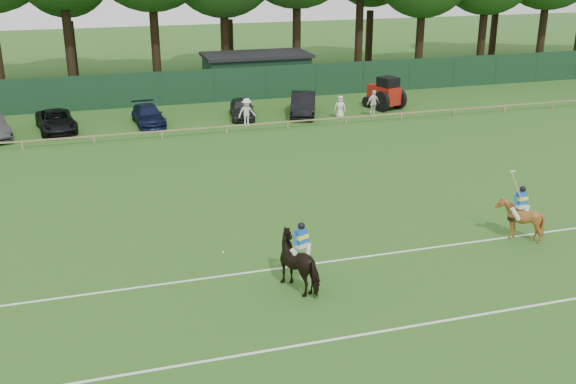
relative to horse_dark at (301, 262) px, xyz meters
name	(u,v)px	position (x,y,z in m)	size (l,w,h in m)	color
ground	(298,254)	(0.72, 2.58, -0.95)	(160.00, 160.00, 0.00)	#1E4C14
horse_dark	(301,262)	(0.00, 0.00, 0.00)	(1.02, 2.24, 1.89)	black
horse_chestnut	(519,219)	(9.54, 1.38, -0.11)	(1.36, 1.52, 1.68)	brown
suv_black	(56,121)	(-8.45, 24.24, -0.30)	(2.15, 4.67, 1.30)	black
sedan_navy	(148,115)	(-2.71, 24.25, -0.32)	(1.75, 4.30, 1.25)	#111736
hatch_grey	(242,108)	(3.59, 24.26, -0.29)	(1.56, 3.88, 1.32)	#2B2B2D
estate_black	(303,104)	(7.80, 23.79, -0.17)	(1.64, 4.71, 1.55)	black
spectator_left	(247,112)	(3.39, 22.06, -0.05)	(1.17, 0.67, 1.80)	silver
spectator_mid	(373,103)	(12.26, 22.03, -0.04)	(1.07, 0.44, 1.82)	silver
spectator_right	(340,107)	(9.90, 22.17, -0.17)	(0.76, 0.49, 1.55)	silver
rider_dark	(302,240)	(0.01, -0.01, 0.81)	(0.90, 0.58, 1.41)	silver
rider_chestnut	(521,202)	(9.54, 1.37, 0.65)	(0.94, 0.55, 2.05)	silver
polo_ball	(223,252)	(-2.02, 3.43, -0.90)	(0.09, 0.09, 0.09)	silver
pitch_lines	(330,296)	(0.72, -0.92, -0.94)	(60.00, 5.10, 0.01)	silver
pitch_rail	(211,128)	(0.72, 20.58, -0.50)	(62.10, 0.10, 0.50)	#997F5B
perimeter_fence	(187,87)	(0.72, 29.58, 0.30)	(92.08, 0.08, 2.50)	#14351E
utility_shed	(256,72)	(6.72, 32.58, 0.59)	(8.40, 4.40, 3.04)	#14331E
tree_row	(197,83)	(2.72, 37.58, -0.95)	(96.00, 12.00, 21.00)	#26561C
tractor	(385,94)	(14.03, 23.94, 0.15)	(2.59, 3.18, 2.31)	#9F190E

